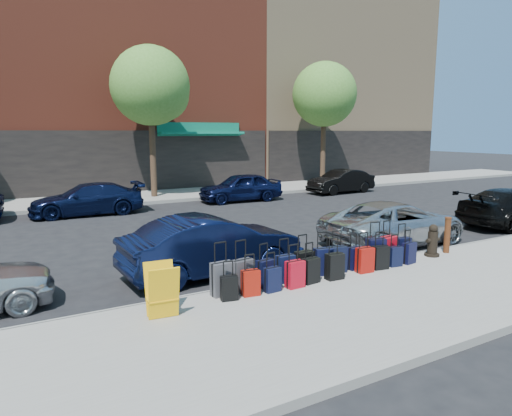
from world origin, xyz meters
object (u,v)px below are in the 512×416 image
suitcase_front_5 (323,261)px  car_far_1 (87,199)px  bollard (447,234)px  car_far_3 (341,181)px  display_rack (162,291)px  tree_center (153,88)px  car_near_1 (213,245)px  car_far_2 (240,187)px  car_near_2 (395,223)px  fire_hydrant (433,241)px  tree_right (326,96)px

suitcase_front_5 → car_far_1: (-3.20, 11.36, 0.18)m
bollard → car_far_3: (6.06, 11.61, -0.00)m
display_rack → tree_center: bearing=78.6°
car_near_1 → car_far_2: (5.87, 9.87, -0.02)m
suitcase_front_5 → car_far_3: 15.33m
car_far_1 → car_near_2: bearing=39.3°
fire_hydrant → car_far_3: size_ratio=0.22×
car_far_3 → suitcase_front_5: bearing=-44.5°
car_near_2 → car_far_3: (6.11, 9.80, -0.01)m
car_near_1 → car_far_1: bearing=4.1°
car_near_1 → car_near_2: (5.97, 0.04, -0.06)m
car_far_1 → car_far_3: bearing=93.2°
car_near_2 → car_far_1: 12.04m
tree_center → suitcase_front_5: tree_center is taller
tree_center → display_rack: (-4.51, -14.76, -4.80)m
tree_center → bollard: tree_center is taller
suitcase_front_5 → car_far_3: (10.12, 11.52, 0.18)m
tree_center → display_rack: tree_center is taller
suitcase_front_5 → bollard: (4.06, -0.09, 0.19)m
bollard → display_rack: 7.97m
car_far_1 → car_near_1: bearing=9.8°
tree_center → car_far_3: bearing=-16.1°
car_near_1 → car_far_2: size_ratio=1.06×
car_far_3 → car_far_1: bearing=-92.5°
tree_center → car_near_1: 13.68m
display_rack → car_far_2: car_far_2 is taller
tree_center → car_far_1: bearing=-142.6°
bollard → car_far_1: size_ratio=0.22×
bollard → car_far_1: 13.56m
display_rack → car_far_3: (14.02, 12.01, 0.03)m
suitcase_front_5 → fire_hydrant: 3.46m
suitcase_front_5 → car_far_1: bearing=117.6°
suitcase_front_5 → car_near_2: size_ratio=0.21×
display_rack → car_near_1: bearing=53.9°
car_far_1 → car_far_3: (13.31, 0.15, 0.00)m
tree_right → fire_hydrant: 17.01m
car_far_1 → tree_center: bearing=129.9°
tree_right → fire_hydrant: tree_right is taller
bollard → suitcase_front_5: bearing=178.7°
tree_right → car_far_1: size_ratio=1.65×
tree_right → car_far_3: tree_right is taller
fire_hydrant → car_near_2: (0.55, 1.84, 0.11)m
bollard → car_far_2: size_ratio=0.24×
fire_hydrant → car_far_1: bearing=121.2°
display_rack → car_far_3: car_far_3 is taller
tree_center → car_near_2: size_ratio=1.56×
tree_right → bollard: size_ratio=7.55×
car_near_1 → fire_hydrant: bearing=-111.6°
display_rack → car_near_2: car_near_2 is taller
tree_center → car_near_2: (3.41, -12.55, -4.76)m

